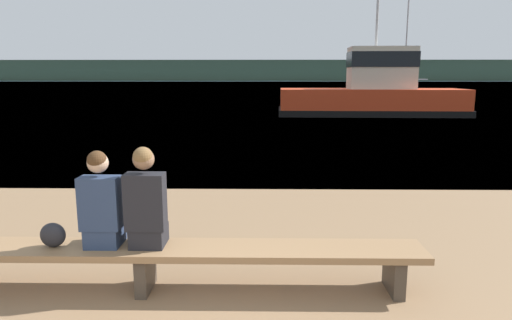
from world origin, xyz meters
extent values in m
plane|color=#5684A3|center=(0.00, 126.65, 0.00)|extent=(240.00, 240.00, 0.00)
cube|color=#2D3D2D|center=(0.00, 180.63, 3.96)|extent=(600.00, 12.00, 7.91)
cube|color=#8E6B47|center=(-0.54, 2.38, 0.44)|extent=(5.74, 0.54, 0.07)
cube|color=#42382D|center=(2.03, 2.38, 0.20)|extent=(0.12, 0.46, 0.40)
cube|color=#42382D|center=(-0.54, 2.38, 0.20)|extent=(0.12, 0.46, 0.40)
cube|color=navy|center=(-0.96, 2.44, 0.57)|extent=(0.34, 0.36, 0.20)
cube|color=navy|center=(-0.96, 2.36, 0.94)|extent=(0.39, 0.22, 0.54)
sphere|color=tan|center=(-0.96, 2.36, 1.36)|extent=(0.21, 0.21, 0.21)
sphere|color=#472D19|center=(-0.96, 2.34, 1.38)|extent=(0.19, 0.19, 0.19)
cube|color=black|center=(-0.50, 2.44, 0.57)|extent=(0.34, 0.36, 0.20)
cube|color=black|center=(-0.50, 2.36, 0.96)|extent=(0.39, 0.22, 0.57)
sphere|color=#846047|center=(-0.50, 2.36, 1.39)|extent=(0.21, 0.21, 0.21)
sphere|color=brown|center=(-0.50, 2.34, 1.42)|extent=(0.20, 0.20, 0.20)
ellipsoid|color=#232328|center=(-1.47, 2.36, 0.60)|extent=(0.26, 0.16, 0.26)
cube|color=red|center=(6.67, 23.61, 0.73)|extent=(10.12, 3.55, 1.45)
cube|color=black|center=(6.67, 23.61, 0.17)|extent=(10.33, 3.69, 0.35)
cube|color=beige|center=(7.17, 23.60, 2.59)|extent=(3.57, 2.05, 2.27)
cube|color=black|center=(7.17, 23.60, 3.04)|extent=(3.64, 2.12, 0.82)
cylinder|color=#B2B2B7|center=(6.82, 23.61, 5.02)|extent=(0.14, 0.14, 2.61)
cube|color=#333338|center=(12.36, 35.14, 0.49)|extent=(8.19, 4.92, 0.97)
cylinder|color=#B7B7BC|center=(11.99, 35.28, 4.75)|extent=(0.12, 0.12, 7.56)
cylinder|color=#B7B7BC|center=(11.99, 35.28, 1.87)|extent=(3.35, 1.34, 0.08)
camera|label=1|loc=(0.68, -2.04, 2.21)|focal=32.00mm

